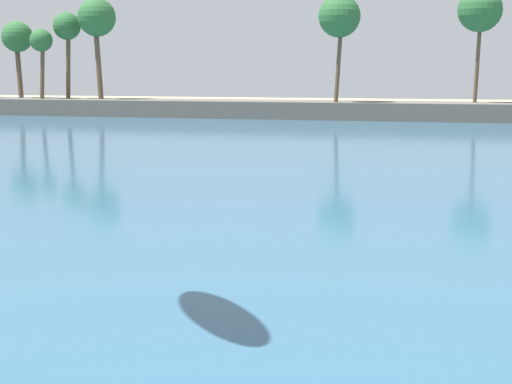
% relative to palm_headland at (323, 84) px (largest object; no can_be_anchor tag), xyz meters
% --- Properties ---
extents(sea, '(220.00, 109.61, 0.06)m').
position_rel_palm_headland_xyz_m(sea, '(5.36, -14.93, -3.51)').
color(sea, '#33607F').
rests_on(sea, ground).
extents(palm_headland, '(109.13, 6.76, 13.34)m').
position_rel_palm_headland_xyz_m(palm_headland, '(0.00, 0.00, 0.00)').
color(palm_headland, '#605B54').
rests_on(palm_headland, ground).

